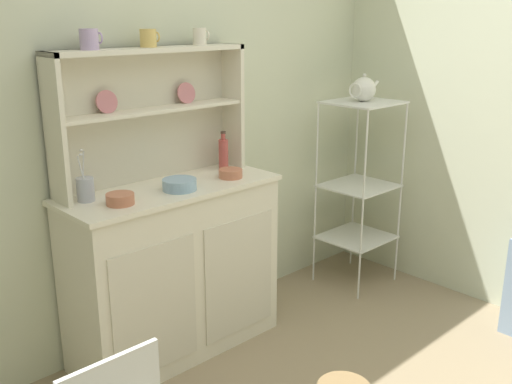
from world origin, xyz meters
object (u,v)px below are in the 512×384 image
object	(u,v)px
bakers_rack	(359,175)
cup_lilac_0	(89,39)
hutch_shelf_unit	(148,104)
bowl_mixing_large	(120,199)
utensil_jar	(85,189)
hutch_cabinet	(175,268)
porcelain_teapot	(364,89)
jam_bottle	(223,153)

from	to	relation	value
bakers_rack	cup_lilac_0	xyz separation A→B (m)	(-1.69, 0.26, 0.89)
hutch_shelf_unit	bowl_mixing_large	distance (m)	0.55
bowl_mixing_large	utensil_jar	xyz separation A→B (m)	(-0.09, 0.15, 0.03)
hutch_shelf_unit	bowl_mixing_large	world-z (taller)	hutch_shelf_unit
hutch_cabinet	bakers_rack	xyz separation A→B (m)	(1.38, -0.13, 0.28)
hutch_shelf_unit	utensil_jar	distance (m)	0.54
cup_lilac_0	bakers_rack	bearing A→B (deg)	-8.57
bowl_mixing_large	porcelain_teapot	xyz separation A→B (m)	(1.71, -0.06, 0.36)
jam_bottle	utensil_jar	bearing A→B (deg)	-179.43
hutch_cabinet	cup_lilac_0	distance (m)	1.21
hutch_shelf_unit	jam_bottle	distance (m)	0.52
bakers_rack	porcelain_teapot	world-z (taller)	porcelain_teapot
jam_bottle	hutch_shelf_unit	bearing A→B (deg)	169.48
hutch_cabinet	hutch_shelf_unit	size ratio (longest dim) A/B	1.07
hutch_cabinet	utensil_jar	xyz separation A→B (m)	(-0.42, 0.08, 0.50)
bakers_rack	hutch_cabinet	bearing A→B (deg)	174.49
cup_lilac_0	jam_bottle	bearing A→B (deg)	-2.81
hutch_shelf_unit	bakers_rack	world-z (taller)	hutch_shelf_unit
bakers_rack	utensil_jar	world-z (taller)	bakers_rack
bowl_mixing_large	bakers_rack	bearing A→B (deg)	-2.00
bowl_mixing_large	utensil_jar	world-z (taller)	utensil_jar
hutch_cabinet	porcelain_teapot	size ratio (longest dim) A/B	4.71
bowl_mixing_large	porcelain_teapot	bearing A→B (deg)	-2.00
hutch_shelf_unit	porcelain_teapot	distance (m)	1.41
jam_bottle	bowl_mixing_large	bearing A→B (deg)	-167.98
porcelain_teapot	jam_bottle	bearing A→B (deg)	167.10
hutch_cabinet	bakers_rack	distance (m)	1.41
utensil_jar	cup_lilac_0	bearing A→B (deg)	23.20
hutch_shelf_unit	utensil_jar	xyz separation A→B (m)	(-0.42, -0.09, -0.34)
utensil_jar	porcelain_teapot	world-z (taller)	porcelain_teapot
hutch_cabinet	bakers_rack	size ratio (longest dim) A/B	0.93
utensil_jar	bowl_mixing_large	bearing A→B (deg)	-59.73
hutch_shelf_unit	cup_lilac_0	bearing A→B (deg)	-172.46
hutch_cabinet	cup_lilac_0	bearing A→B (deg)	158.82
hutch_cabinet	utensil_jar	size ratio (longest dim) A/B	4.72
cup_lilac_0	bowl_mixing_large	world-z (taller)	cup_lilac_0
hutch_cabinet	jam_bottle	xyz separation A→B (m)	(0.42, 0.09, 0.53)
jam_bottle	utensil_jar	size ratio (longest dim) A/B	0.89
bowl_mixing_large	jam_bottle	bearing A→B (deg)	12.02
jam_bottle	hutch_cabinet	bearing A→B (deg)	-168.35
utensil_jar	porcelain_teapot	xyz separation A→B (m)	(1.79, -0.21, 0.32)
hutch_cabinet	cup_lilac_0	world-z (taller)	cup_lilac_0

